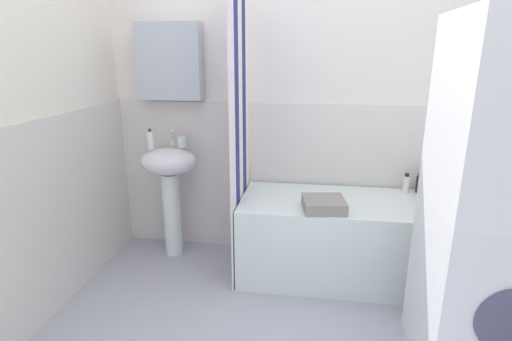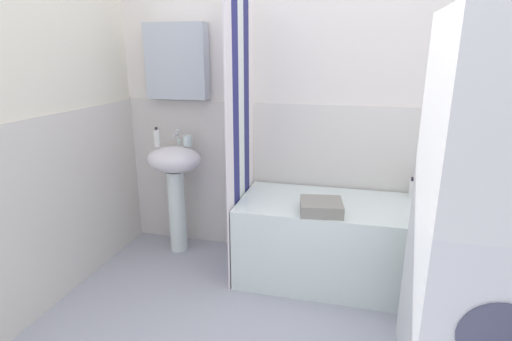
% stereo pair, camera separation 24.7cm
% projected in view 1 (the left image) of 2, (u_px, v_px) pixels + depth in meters
% --- Properties ---
extents(wall_back_tiled, '(3.60, 0.18, 2.40)m').
position_uv_depth(wall_back_tiled, '(305.00, 111.00, 2.97)').
color(wall_back_tiled, white).
rests_on(wall_back_tiled, ground_plane).
extents(wall_left_tiled, '(0.07, 1.81, 2.40)m').
position_uv_depth(wall_left_tiled, '(43.00, 131.00, 2.31)').
color(wall_left_tiled, white).
rests_on(wall_left_tiled, ground_plane).
extents(sink, '(0.44, 0.34, 0.87)m').
position_uv_depth(sink, '(170.00, 178.00, 3.03)').
color(sink, white).
rests_on(sink, ground_plane).
extents(faucet, '(0.03, 0.12, 0.12)m').
position_uv_depth(faucet, '(171.00, 139.00, 3.02)').
color(faucet, silver).
rests_on(faucet, sink).
extents(soap_dispenser, '(0.05, 0.05, 0.15)m').
position_uv_depth(soap_dispenser, '(151.00, 140.00, 2.95)').
color(soap_dispenser, white).
rests_on(soap_dispenser, sink).
extents(toothbrush_cup, '(0.07, 0.07, 0.08)m').
position_uv_depth(toothbrush_cup, '(182.00, 142.00, 3.00)').
color(toothbrush_cup, silver).
rests_on(toothbrush_cup, sink).
extents(bathtub, '(1.57, 0.66, 0.58)m').
position_uv_depth(bathtub, '(351.00, 239.00, 2.80)').
color(bathtub, white).
rests_on(bathtub, ground_plane).
extents(shower_curtain, '(0.01, 0.66, 2.00)m').
position_uv_depth(shower_curtain, '(240.00, 138.00, 2.71)').
color(shower_curtain, white).
rests_on(shower_curtain, ground_plane).
extents(conditioner_bottle, '(0.04, 0.04, 0.20)m').
position_uv_depth(conditioner_bottle, '(448.00, 181.00, 2.86)').
color(conditioner_bottle, gold).
rests_on(conditioner_bottle, bathtub).
extents(shampoo_bottle, '(0.06, 0.06, 0.20)m').
position_uv_depth(shampoo_bottle, '(435.00, 182.00, 2.84)').
color(shampoo_bottle, '#27815E').
rests_on(shampoo_bottle, bathtub).
extents(body_wash_bottle, '(0.06, 0.06, 0.15)m').
position_uv_depth(body_wash_bottle, '(420.00, 184.00, 2.88)').
color(body_wash_bottle, '#2C2035').
rests_on(body_wash_bottle, bathtub).
extents(lotion_bottle, '(0.04, 0.04, 0.15)m').
position_uv_depth(lotion_bottle, '(406.00, 184.00, 2.87)').
color(lotion_bottle, white).
rests_on(lotion_bottle, bathtub).
extents(towel_folded, '(0.30, 0.28, 0.08)m').
position_uv_depth(towel_folded, '(324.00, 204.00, 2.56)').
color(towel_folded, gray).
rests_on(towel_folded, bathtub).
extents(washer_dryer_stack, '(0.58, 0.60, 1.73)m').
position_uv_depth(washer_dryer_stack, '(500.00, 209.00, 1.81)').
color(washer_dryer_stack, white).
rests_on(washer_dryer_stack, ground_plane).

